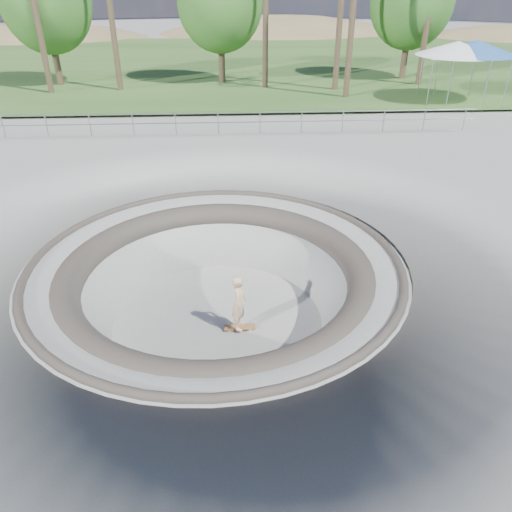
# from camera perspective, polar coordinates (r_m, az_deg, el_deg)

# --- Properties ---
(ground) EXTENTS (180.00, 180.00, 0.00)m
(ground) POSITION_cam_1_polar(r_m,az_deg,el_deg) (13.66, -4.65, -0.81)
(ground) COLOR #AAA9A4
(ground) RESTS_ON ground
(skate_bowl) EXTENTS (14.00, 14.00, 4.10)m
(skate_bowl) POSITION_cam_1_polar(r_m,az_deg,el_deg) (14.67, -4.36, -6.99)
(skate_bowl) COLOR #AAA9A4
(skate_bowl) RESTS_ON ground
(grass_strip) EXTENTS (180.00, 36.00, 0.12)m
(grass_strip) POSITION_cam_1_polar(r_m,az_deg,el_deg) (46.27, -4.11, 21.24)
(grass_strip) COLOR #2E5120
(grass_strip) RESTS_ON ground
(distant_hills) EXTENTS (103.20, 45.00, 28.60)m
(distant_hills) POSITION_cam_1_polar(r_m,az_deg,el_deg) (70.43, -0.58, 18.20)
(distant_hills) COLOR brown
(distant_hills) RESTS_ON ground
(safety_railing) EXTENTS (25.00, 0.06, 1.03)m
(safety_railing) POSITION_cam_1_polar(r_m,az_deg,el_deg) (24.59, -4.37, 14.90)
(safety_railing) COLOR gray
(safety_railing) RESTS_ON ground
(skateboard) EXTENTS (0.89, 0.27, 0.09)m
(skateboard) POSITION_cam_1_polar(r_m,az_deg,el_deg) (14.26, -1.86, -8.14)
(skateboard) COLOR olive
(skateboard) RESTS_ON ground
(skater) EXTENTS (0.51, 0.67, 1.67)m
(skater) POSITION_cam_1_polar(r_m,az_deg,el_deg) (13.75, -1.92, -5.33)
(skater) COLOR #DFB390
(skater) RESTS_ON skateboard
(canopy_white) EXTENTS (6.40, 6.40, 3.28)m
(canopy_white) POSITION_cam_1_polar(r_m,az_deg,el_deg) (32.81, 22.03, 21.12)
(canopy_white) COLOR gray
(canopy_white) RESTS_ON ground
(canopy_blue) EXTENTS (6.54, 6.54, 3.34)m
(canopy_blue) POSITION_cam_1_polar(r_m,az_deg,el_deg) (33.27, 23.90, 20.94)
(canopy_blue) COLOR gray
(canopy_blue) RESTS_ON ground
(bushy_tree_left) EXTENTS (5.71, 5.19, 8.24)m
(bushy_tree_left) POSITION_cam_1_polar(r_m,az_deg,el_deg) (37.85, -22.91, 25.13)
(bushy_tree_left) COLOR brown
(bushy_tree_left) RESTS_ON ground
(bushy_tree_mid) EXTENTS (5.58, 5.07, 8.05)m
(bushy_tree_mid) POSITION_cam_1_polar(r_m,az_deg,el_deg) (36.46, -4.14, 26.81)
(bushy_tree_mid) COLOR brown
(bushy_tree_mid) RESTS_ON ground
(bushy_tree_right) EXTENTS (5.64, 5.13, 8.13)m
(bushy_tree_right) POSITION_cam_1_polar(r_m,az_deg,el_deg) (39.23, 17.42, 25.98)
(bushy_tree_right) COLOR brown
(bushy_tree_right) RESTS_ON ground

